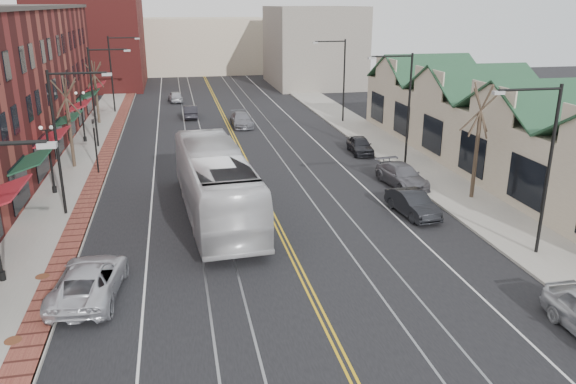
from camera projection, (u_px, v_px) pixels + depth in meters
name	position (u px, v px, depth m)	size (l,w,h in m)	color
ground	(342.00, 356.00, 19.21)	(160.00, 160.00, 0.00)	black
sidewalk_left	(69.00, 193.00, 35.49)	(4.00, 120.00, 0.15)	gray
sidewalk_right	(422.00, 171.00, 40.02)	(4.00, 120.00, 0.15)	gray
building_right	(503.00, 137.00, 40.43)	(8.00, 36.00, 4.60)	#B6A58C
backdrop_left	(91.00, 36.00, 78.92)	(14.00, 18.00, 14.00)	maroon
backdrop_mid	(201.00, 45.00, 96.66)	(22.00, 14.00, 9.00)	#B6A58C
backdrop_right	(313.00, 46.00, 80.61)	(12.00, 16.00, 11.00)	slate
streetlight_l_1	(63.00, 128.00, 30.37)	(3.33, 0.25, 8.00)	black
streetlight_l_2	(98.00, 87.00, 45.22)	(3.33, 0.25, 8.00)	black
streetlight_l_3	(115.00, 66.00, 60.07)	(3.33, 0.25, 8.00)	black
streetlight_r_0	(542.00, 154.00, 25.25)	(3.33, 0.25, 8.00)	black
streetlight_r_1	(404.00, 98.00, 40.10)	(3.33, 0.25, 8.00)	black
streetlight_r_2	(340.00, 72.00, 54.96)	(3.33, 0.25, 8.00)	black
lamppost_l_2	(51.00, 161.00, 34.65)	(0.84, 0.28, 4.27)	black
lamppost_l_3	(83.00, 118.00, 47.65)	(0.84, 0.28, 4.27)	black
tree_left_near	(69.00, 121.00, 39.86)	(1.78, 1.37, 6.48)	#382B21
tree_left_far	(96.00, 91.00, 54.79)	(1.66, 1.28, 6.02)	#382B21
tree_right_mid	(478.00, 140.00, 33.36)	(1.90, 1.46, 6.93)	#382B21
manhole_mid	(13.00, 340.00, 19.83)	(0.60, 0.60, 0.02)	#592D19
manhole_far	(42.00, 276.00, 24.47)	(0.60, 0.60, 0.02)	#592D19
traffic_signal	(95.00, 142.00, 38.73)	(0.18, 0.15, 3.80)	black
transit_bus	(216.00, 183.00, 31.24)	(3.27, 14.00, 3.90)	silver
parked_suv	(89.00, 280.00, 22.88)	(2.48, 5.37, 1.49)	silver
parked_car_b	(413.00, 204.00, 31.76)	(1.46, 4.19, 1.38)	black
parked_car_c	(402.00, 176.00, 36.84)	(1.99, 4.89, 1.42)	slate
parked_car_d	(360.00, 145.00, 44.85)	(1.59, 3.95, 1.35)	black
distant_car_left	(191.00, 112.00, 58.62)	(1.39, 4.00, 1.32)	black
distant_car_right	(242.00, 120.00, 54.54)	(1.89, 4.65, 1.35)	slate
distant_car_far	(175.00, 97.00, 68.00)	(1.56, 3.89, 1.32)	#A8A8AF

